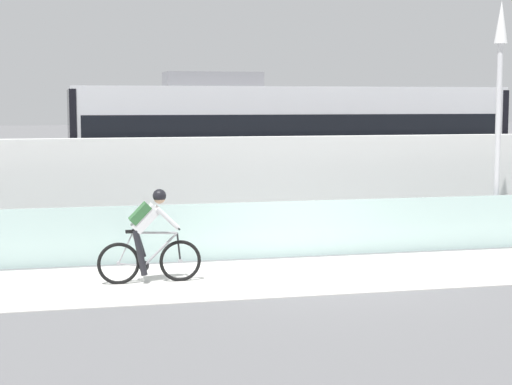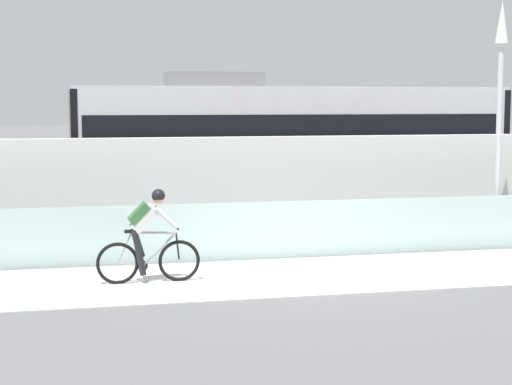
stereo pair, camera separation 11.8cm
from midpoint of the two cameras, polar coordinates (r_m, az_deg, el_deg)
The scene contains 9 objects.
ground_plane at distance 15.34m, azimuth 3.92°, elevation -5.51°, with size 200.00×200.00×0.00m, color slate.
bike_path_deck at distance 15.33m, azimuth 3.92°, elevation -5.49°, with size 32.00×3.20×0.01m, color silver.
glass_parapet at distance 16.98m, azimuth 2.07°, elevation -2.45°, with size 32.00×0.05×1.11m, color silver.
concrete_barrier_wall at distance 18.64m, azimuth 0.59°, elevation 0.19°, with size 32.00×0.36×2.32m, color silver.
tram_rail_near at distance 21.18m, azimuth -1.05°, elevation -2.26°, with size 32.00×0.08×0.01m, color #595654.
tram_rail_far at distance 22.57m, azimuth -1.83°, elevation -1.74°, with size 32.00×0.08×0.01m, color #595654.
tram at distance 22.01m, azimuth 1.99°, elevation 3.00°, with size 11.06×2.54×3.81m.
cyclist_on_bike at distance 14.59m, azimuth -7.41°, elevation -2.95°, with size 1.77×0.58×1.61m.
lamp_post_antenna at distance 18.87m, azimuth 15.77°, elevation 6.51°, with size 0.28×0.28×5.20m.
Camera 1 is at (-4.56, -14.32, 3.08)m, focal length 59.84 mm.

